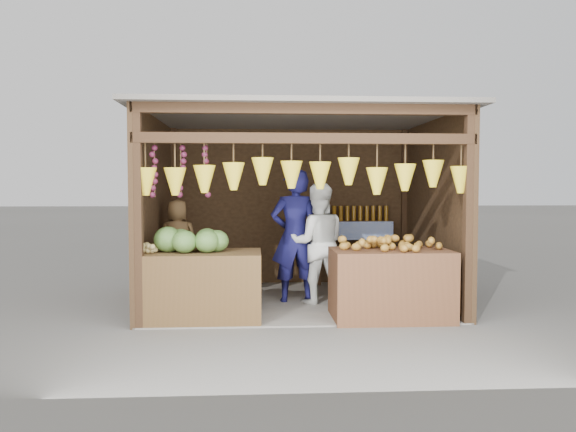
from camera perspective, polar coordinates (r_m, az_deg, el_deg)
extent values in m
plane|color=#514F49|center=(8.13, 0.90, -8.66)|extent=(80.00, 80.00, 0.00)
cube|color=slate|center=(8.13, 0.90, -8.59)|extent=(4.00, 3.00, 0.02)
cube|color=black|center=(9.47, 0.23, 0.93)|extent=(4.00, 0.06, 2.60)
cube|color=black|center=(8.07, -13.40, 0.49)|extent=(0.06, 3.00, 2.60)
cube|color=black|center=(8.36, 14.71, 0.55)|extent=(0.06, 3.00, 2.60)
cube|color=#605B54|center=(8.02, 0.91, 10.07)|extent=(4.30, 3.30, 0.06)
cube|color=black|center=(6.65, -15.05, -0.06)|extent=(0.11, 0.11, 2.60)
cube|color=black|center=(6.99, 17.90, 0.04)|extent=(0.11, 0.11, 2.60)
cube|color=black|center=(9.48, -11.53, 0.87)|extent=(0.11, 0.11, 2.60)
cube|color=black|center=(9.72, 11.74, 0.92)|extent=(0.11, 0.11, 2.60)
cube|color=black|center=(6.55, 1.86, 7.88)|extent=(4.00, 0.12, 0.12)
cube|color=black|center=(6.59, 1.86, 10.83)|extent=(4.00, 0.12, 0.12)
cube|color=#382314|center=(9.40, 6.70, -0.63)|extent=(1.25, 0.30, 0.05)
cube|color=#382314|center=(9.37, 3.15, -3.86)|extent=(0.05, 0.28, 1.05)
cube|color=#382314|center=(9.57, 10.14, -3.75)|extent=(0.05, 0.28, 1.05)
cube|color=blue|center=(9.26, 6.87, -1.50)|extent=(1.25, 0.02, 0.30)
cube|color=#493318|center=(7.01, -8.76, -7.06)|extent=(1.45, 0.85, 0.85)
cube|color=#4C2B19|center=(7.11, 10.37, -6.85)|extent=(1.45, 0.85, 0.87)
cube|color=black|center=(8.21, -11.09, -7.51)|extent=(0.33, 0.33, 0.31)
imported|color=#131245|center=(7.92, 0.71, -2.06)|extent=(0.73, 0.52, 1.89)
imported|color=white|center=(7.88, 3.02, -2.82)|extent=(0.82, 0.64, 1.69)
imported|color=brown|center=(8.11, -11.14, -2.41)|extent=(0.58, 0.39, 1.15)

